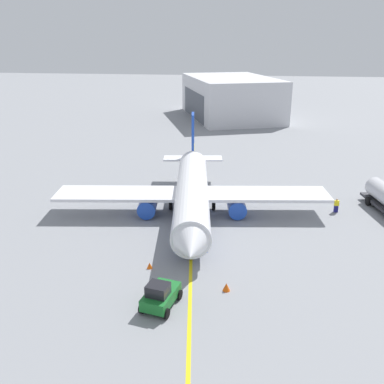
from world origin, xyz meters
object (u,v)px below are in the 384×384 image
Objects in this scene: safety_cone_wingtip at (226,287)px; pushback_tug at (160,295)px; refueling_worker at (336,206)px; airplane at (192,193)px; safety_cone_nose at (150,265)px.

pushback_tug is at bearing -59.49° from safety_cone_wingtip.
refueling_worker is 22.07m from safety_cone_wingtip.
safety_cone_wingtip is (15.44, 5.03, -2.33)m from airplane.
refueling_worker is 24.81m from safety_cone_nose.
airplane is 13.19m from safety_cone_nose.
refueling_worker is at bearing 100.50° from airplane.
pushback_tug reaches higher than safety_cone_nose.
safety_cone_nose is (12.80, -2.07, -2.40)m from airplane.
safety_cone_nose is (-5.53, -2.19, -0.73)m from pushback_tug.
pushback_tug is 27.27m from refueling_worker.
airplane reaches higher than safety_cone_wingtip.
pushback_tug is 2.30× the size of refueling_worker.
safety_cone_nose is 0.81× the size of safety_cone_wingtip.
pushback_tug is 5.99m from safety_cone_nose.
pushback_tug is 5.62× the size of safety_cone_wingtip.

